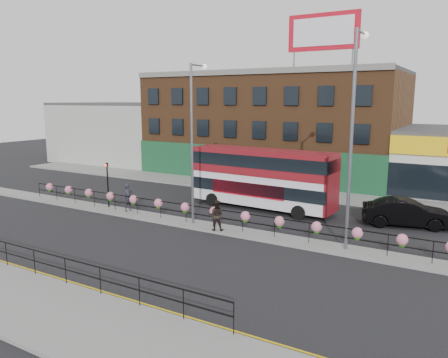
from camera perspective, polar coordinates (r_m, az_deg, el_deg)
The scene contains 18 objects.
ground at distance 27.04m, azimuth -3.22°, elevation -6.21°, with size 120.00×120.00×0.00m, color black.
south_pavement at distance 18.86m, azimuth -24.43°, elevation -14.50°, with size 60.00×4.00×0.15m, color gray.
north_pavement at distance 37.31m, azimuth 6.98°, elevation -1.51°, with size 60.00×4.00×0.15m, color gray.
median at distance 27.02m, azimuth -3.22°, elevation -6.06°, with size 60.00×1.60×0.15m, color gray.
yellow_line_inner at distance 20.16m, azimuth -18.98°, elevation -12.70°, with size 60.00×0.10×0.01m, color gold.
yellow_line_outer at distance 20.05m, azimuth -19.38°, elevation -12.85°, with size 60.00×0.10×0.01m, color gold.
brick_building at distance 45.49m, azimuth 6.47°, elevation 7.06°, with size 25.00×12.21×10.30m.
warehouse_west at distance 56.88m, azimuth -12.66°, elevation 6.04°, with size 15.50×12.00×7.30m.
billboard at distance 38.83m, azimuth 12.84°, elevation 18.23°, with size 6.00×0.29×4.40m.
median_railing at distance 26.76m, azimuth -3.24°, elevation -4.06°, with size 30.04×0.56×1.23m.
south_railing at distance 21.08m, azimuth -23.58°, elevation -9.21°, with size 20.04×0.05×1.12m.
double_decker_bus at distance 30.81m, azimuth 4.99°, elevation 0.82°, with size 10.66×3.10×4.26m.
car at distance 29.04m, azimuth 22.74°, elevation -4.11°, with size 5.49×3.12×1.71m, color black.
pedestrian_a at distance 30.58m, azimuth -12.43°, elevation -2.36°, with size 0.59×0.77×1.90m, color #22222C.
pedestrian_b at distance 25.51m, azimuth -1.04°, elevation -4.74°, with size 1.09×0.98×1.82m, color black.
lamp_column_west at distance 26.45m, azimuth -3.92°, elevation 6.39°, with size 0.35×1.70×9.68m.
lamp_column_east at distance 22.60m, azimuth 16.58°, elevation 7.17°, with size 0.39×1.91×10.91m.
traffic_light_median at distance 31.77m, azimuth -15.00°, elevation 0.52°, with size 0.15×0.28×3.65m.
Camera 1 is at (14.33, -21.59, 7.72)m, focal length 35.00 mm.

